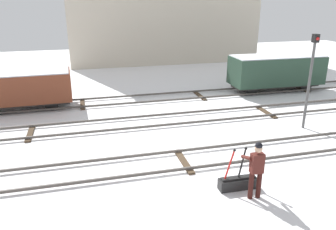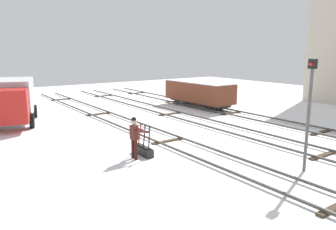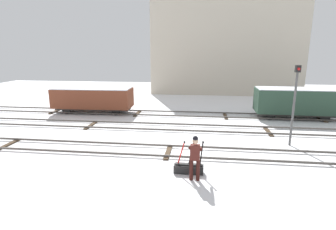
{
  "view_description": "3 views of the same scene",
  "coord_description": "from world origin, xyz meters",
  "px_view_note": "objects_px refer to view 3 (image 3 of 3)",
  "views": [
    {
      "loc": [
        -3.38,
        -10.7,
        5.84
      ],
      "look_at": [
        -0.21,
        1.53,
        1.36
      ],
      "focal_mm": 35.98,
      "sensor_mm": 36.0,
      "label": 1
    },
    {
      "loc": [
        13.35,
        -9.36,
        4.63
      ],
      "look_at": [
        -0.23,
        0.14,
        1.34
      ],
      "focal_mm": 35.2,
      "sensor_mm": 36.0,
      "label": 2
    },
    {
      "loc": [
        1.55,
        -12.61,
        5.05
      ],
      "look_at": [
        -0.32,
        2.55,
        1.35
      ],
      "focal_mm": 28.67,
      "sensor_mm": 36.0,
      "label": 3
    }
  ],
  "objects_px": {
    "signal_post": "(295,98)",
    "freight_car_mid_siding": "(93,98)",
    "switch_lever_frame": "(189,168)",
    "freight_car_near_switch": "(296,101)",
    "rail_worker": "(195,155)"
  },
  "relations": [
    {
      "from": "signal_post",
      "to": "freight_car_near_switch",
      "type": "xyz_separation_m",
      "value": [
        2.22,
        6.19,
        -1.27
      ]
    },
    {
      "from": "freight_car_mid_siding",
      "to": "signal_post",
      "type": "bearing_deg",
      "value": -26.0
    },
    {
      "from": "signal_post",
      "to": "switch_lever_frame",
      "type": "bearing_deg",
      "value": -142.38
    },
    {
      "from": "rail_worker",
      "to": "freight_car_mid_siding",
      "type": "distance_m",
      "value": 13.84
    },
    {
      "from": "switch_lever_frame",
      "to": "signal_post",
      "type": "bearing_deg",
      "value": 38.97
    },
    {
      "from": "switch_lever_frame",
      "to": "freight_car_mid_siding",
      "type": "distance_m",
      "value": 13.27
    },
    {
      "from": "freight_car_near_switch",
      "to": "freight_car_mid_siding",
      "type": "xyz_separation_m",
      "value": [
        -15.87,
        -0.0,
        -0.11
      ]
    },
    {
      "from": "rail_worker",
      "to": "signal_post",
      "type": "relative_size",
      "value": 0.43
    },
    {
      "from": "switch_lever_frame",
      "to": "rail_worker",
      "type": "bearing_deg",
      "value": -64.7
    },
    {
      "from": "rail_worker",
      "to": "switch_lever_frame",
      "type": "bearing_deg",
      "value": 115.3
    },
    {
      "from": "signal_post",
      "to": "freight_car_near_switch",
      "type": "bearing_deg",
      "value": 70.22
    },
    {
      "from": "rail_worker",
      "to": "freight_car_near_switch",
      "type": "xyz_separation_m",
      "value": [
        7.27,
        10.84,
        0.28
      ]
    },
    {
      "from": "signal_post",
      "to": "freight_car_mid_siding",
      "type": "relative_size",
      "value": 0.67
    },
    {
      "from": "switch_lever_frame",
      "to": "signal_post",
      "type": "relative_size",
      "value": 0.34
    },
    {
      "from": "switch_lever_frame",
      "to": "freight_car_near_switch",
      "type": "bearing_deg",
      "value": 55.13
    }
  ]
}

